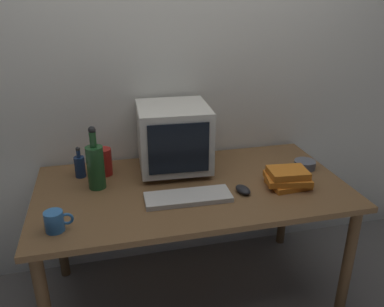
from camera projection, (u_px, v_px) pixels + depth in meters
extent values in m
plane|color=slate|center=(192.00, 294.00, 2.31)|extent=(6.00, 6.00, 0.00)
cube|color=silver|center=(173.00, 68.00, 2.26)|extent=(4.00, 0.08, 2.50)
cube|color=brown|center=(192.00, 188.00, 2.03)|extent=(1.60, 0.85, 0.03)
cylinder|color=brown|center=(347.00, 266.00, 2.01)|extent=(0.06, 0.06, 0.70)
cylinder|color=brown|center=(59.00, 227.00, 2.34)|extent=(0.06, 0.06, 0.70)
cylinder|color=brown|center=(284.00, 199.00, 2.66)|extent=(0.06, 0.06, 0.70)
cube|color=beige|center=(174.00, 166.00, 2.21)|extent=(0.29, 0.25, 0.03)
cube|color=beige|center=(173.00, 136.00, 2.14)|extent=(0.40, 0.40, 0.34)
cube|color=black|center=(179.00, 149.00, 1.96)|extent=(0.31, 0.02, 0.27)
cube|color=beige|center=(188.00, 197.00, 1.89)|extent=(0.42, 0.16, 0.02)
ellipsoid|color=black|center=(243.00, 190.00, 1.94)|extent=(0.08, 0.11, 0.04)
cylinder|color=#1E4C23|center=(96.00, 168.00, 1.96)|extent=(0.09, 0.09, 0.22)
cylinder|color=#1E4C23|center=(93.00, 140.00, 1.90)|extent=(0.03, 0.03, 0.08)
sphere|color=#262626|center=(92.00, 130.00, 1.88)|extent=(0.04, 0.04, 0.04)
cylinder|color=navy|center=(80.00, 167.00, 2.10)|extent=(0.06, 0.06, 0.11)
cylinder|color=navy|center=(78.00, 154.00, 2.07)|extent=(0.02, 0.02, 0.04)
sphere|color=#262626|center=(78.00, 149.00, 2.06)|extent=(0.02, 0.02, 0.02)
cube|color=orange|center=(288.00, 184.00, 2.01)|extent=(0.21, 0.17, 0.03)
cube|color=orange|center=(287.00, 179.00, 2.00)|extent=(0.25, 0.20, 0.03)
cube|color=orange|center=(288.00, 173.00, 1.99)|extent=(0.21, 0.16, 0.04)
cylinder|color=#3370B2|center=(54.00, 221.00, 1.63)|extent=(0.08, 0.08, 0.09)
torus|color=#3370B2|center=(67.00, 219.00, 1.64)|extent=(0.06, 0.01, 0.06)
cylinder|color=#595B66|center=(305.00, 164.00, 2.21)|extent=(0.12, 0.12, 0.04)
cylinder|color=#A51E19|center=(104.00, 162.00, 2.12)|extent=(0.09, 0.09, 0.15)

